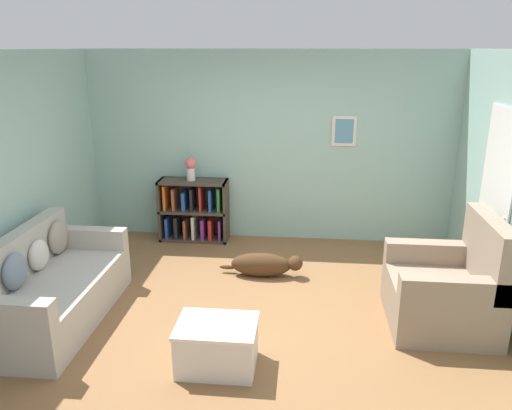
% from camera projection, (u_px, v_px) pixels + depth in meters
% --- Properties ---
extents(ground_plane, '(14.00, 14.00, 0.00)m').
position_uv_depth(ground_plane, '(252.00, 314.00, 5.13)').
color(ground_plane, brown).
extents(wall_back, '(5.60, 0.13, 2.60)m').
position_uv_depth(wall_back, '(270.00, 147.00, 6.87)').
color(wall_back, '#93BCB2').
rests_on(wall_back, ground_plane).
extents(couch, '(0.88, 1.83, 0.89)m').
position_uv_depth(couch, '(49.00, 290.00, 4.93)').
color(couch, '#ADA89E').
rests_on(couch, ground_plane).
extents(bookshelf, '(0.95, 0.36, 0.87)m').
position_uv_depth(bookshelf, '(194.00, 211.00, 7.02)').
color(bookshelf, '#42382D').
rests_on(bookshelf, ground_plane).
extents(recliner_chair, '(0.97, 1.03, 1.11)m').
position_uv_depth(recliner_chair, '(448.00, 289.00, 4.85)').
color(recliner_chair, gray).
rests_on(recliner_chair, ground_plane).
extents(coffee_table, '(0.68, 0.50, 0.41)m').
position_uv_depth(coffee_table, '(217.00, 344.00, 4.22)').
color(coffee_table, silver).
rests_on(coffee_table, ground_plane).
extents(dog, '(1.01, 0.26, 0.29)m').
position_uv_depth(dog, '(264.00, 264.00, 5.94)').
color(dog, '#472D19').
rests_on(dog, ground_plane).
extents(vase, '(0.15, 0.15, 0.32)m').
position_uv_depth(vase, '(191.00, 168.00, 6.81)').
color(vase, silver).
rests_on(vase, bookshelf).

